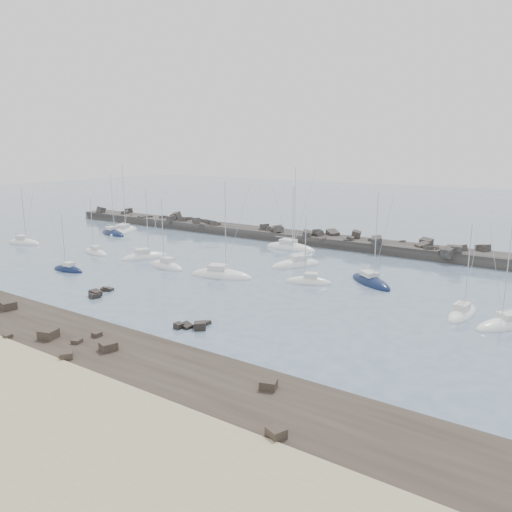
% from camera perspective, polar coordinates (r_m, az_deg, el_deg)
% --- Properties ---
extents(ground, '(400.00, 400.00, 0.00)m').
position_cam_1_polar(ground, '(71.38, -9.44, -3.21)').
color(ground, slate).
rests_on(ground, ground).
extents(rock_shelf, '(140.00, 12.00, 1.98)m').
position_cam_1_polar(rock_shelf, '(58.42, -24.64, -7.78)').
color(rock_shelf, black).
rests_on(rock_shelf, ground).
extents(rock_cluster_near, '(2.76, 4.57, 1.50)m').
position_cam_1_polar(rock_cluster_near, '(68.42, -17.70, -4.24)').
color(rock_cluster_near, black).
rests_on(rock_cluster_near, ground).
extents(rock_cluster_far, '(3.46, 3.57, 1.34)m').
position_cam_1_polar(rock_cluster_far, '(54.33, -6.93, -8.02)').
color(rock_cluster_far, black).
rests_on(rock_cluster_far, ground).
extents(breakwater, '(115.00, 7.71, 5.11)m').
position_cam_1_polar(breakwater, '(104.96, 2.04, 2.17)').
color(breakwater, '#2A2725').
rests_on(breakwater, ground).
extents(sailboat_0, '(7.81, 4.22, 12.07)m').
position_cam_1_polar(sailboat_0, '(109.44, -24.98, 1.34)').
color(sailboat_0, white).
rests_on(sailboat_0, ground).
extents(sailboat_1, '(6.37, 10.85, 16.31)m').
position_cam_1_polar(sailboat_1, '(116.47, -14.87, 2.70)').
color(sailboat_1, white).
rests_on(sailboat_1, ground).
extents(sailboat_2, '(6.14, 2.39, 9.72)m').
position_cam_1_polar(sailboat_2, '(83.23, -20.68, -1.51)').
color(sailboat_2, '#0E193B').
rests_on(sailboat_2, ground).
extents(sailboat_3, '(5.99, 8.40, 13.00)m').
position_cam_1_polar(sailboat_3, '(88.76, -12.57, -0.15)').
color(sailboat_3, white).
rests_on(sailboat_3, ground).
extents(sailboat_4, '(10.55, 3.36, 16.47)m').
position_cam_1_polar(sailboat_4, '(94.55, 3.95, 0.89)').
color(sailboat_4, white).
rests_on(sailboat_4, ground).
extents(sailboat_5, '(7.57, 3.14, 11.91)m').
position_cam_1_polar(sailboat_5, '(81.22, -10.19, -1.21)').
color(sailboat_5, white).
rests_on(sailboat_5, ground).
extents(sailboat_6, '(7.07, 8.75, 13.87)m').
position_cam_1_polar(sailboat_6, '(81.31, 4.61, -1.04)').
color(sailboat_6, white).
rests_on(sailboat_6, ground).
extents(sailboat_7, '(10.14, 5.44, 15.29)m').
position_cam_1_polar(sailboat_7, '(74.61, -4.01, -2.27)').
color(sailboat_7, white).
rests_on(sailboat_7, ground).
extents(sailboat_8, '(8.78, 7.44, 13.98)m').
position_cam_1_polar(sailboat_8, '(72.66, 12.97, -2.98)').
color(sailboat_8, '#0E193B').
rests_on(sailboat_8, ground).
extents(sailboat_9, '(6.95, 4.38, 10.73)m').
position_cam_1_polar(sailboat_9, '(71.42, 6.02, -2.99)').
color(sailboat_9, white).
rests_on(sailboat_9, ground).
extents(sailboat_10, '(2.98, 7.41, 11.54)m').
position_cam_1_polar(sailboat_10, '(62.55, 22.49, -6.16)').
color(sailboat_10, white).
rests_on(sailboat_10, ground).
extents(sailboat_11, '(6.58, 8.19, 12.82)m').
position_cam_1_polar(sailboat_11, '(60.86, 26.64, -7.07)').
color(sailboat_11, white).
rests_on(sailboat_11, ground).
extents(sailboat_13, '(9.47, 5.07, 14.23)m').
position_cam_1_polar(sailboat_13, '(114.70, -16.05, 2.48)').
color(sailboat_13, '#0E193B').
rests_on(sailboat_13, ground).
extents(sailboat_14, '(7.12, 3.22, 10.98)m').
position_cam_1_polar(sailboat_14, '(94.97, -17.86, 0.35)').
color(sailboat_14, white).
rests_on(sailboat_14, ground).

